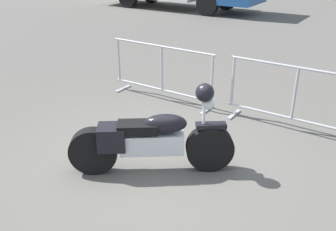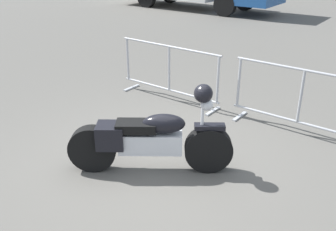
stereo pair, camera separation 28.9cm
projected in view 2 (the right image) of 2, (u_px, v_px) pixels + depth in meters
ground_plane at (152, 163)px, 5.18m from camera, size 120.00×120.00×0.00m
motorcycle at (150, 139)px, 4.84m from camera, size 1.88×1.36×1.22m
crowd_barrier_near at (169, 72)px, 7.08m from camera, size 2.22×0.52×1.07m
crowd_barrier_far at (300, 101)px, 5.78m from camera, size 2.22×0.52×1.07m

